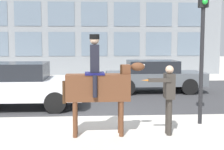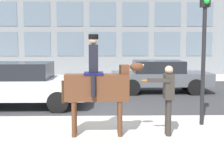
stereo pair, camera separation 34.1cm
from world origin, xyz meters
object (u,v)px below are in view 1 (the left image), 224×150
Objects in this scene: street_car_far_lane at (154,75)px; traffic_light at (203,29)px; pedestrian_bystander at (169,94)px; mounted_horse_lead at (99,85)px; street_car_near_lane at (16,85)px.

traffic_light is (0.18, -5.64, 1.88)m from street_car_far_lane.
street_car_far_lane is (0.98, 6.59, -0.25)m from pedestrian_bystander.
street_car_far_lane is (2.67, 6.54, -0.49)m from mounted_horse_lead.
traffic_light reaches higher than street_car_far_lane.
pedestrian_bystander is at bearing -37.49° from street_car_near_lane.
street_car_near_lane is at bearing -150.06° from street_car_far_lane.
traffic_light reaches higher than mounted_horse_lead.
street_car_near_lane is at bearing 128.91° from mounted_horse_lead.
street_car_far_lane is (5.47, 3.15, -0.05)m from street_car_near_lane.
pedestrian_bystander is 0.44× the size of traffic_light.
traffic_light is at bearing 16.83° from mounted_horse_lead.
pedestrian_bystander is 5.66m from street_car_near_lane.
traffic_light is (1.16, 0.96, 1.63)m from pedestrian_bystander.
street_car_far_lane is at bearing -96.76° from pedestrian_bystander.
street_car_near_lane is (-2.79, 3.39, -0.43)m from mounted_horse_lead.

